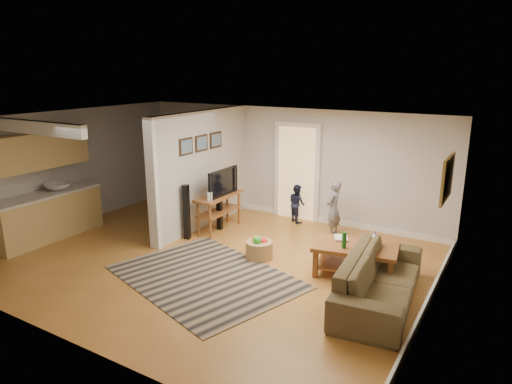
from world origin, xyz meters
TOP-DOWN VIEW (x-y plane):
  - ground at (0.00, 0.00)m, footprint 7.50×7.50m
  - room_shell at (-1.07, 0.43)m, footprint 7.54×6.02m
  - area_rug at (0.38, -0.64)m, footprint 3.50×2.98m
  - sofa at (3.07, 0.04)m, footprint 1.20×2.52m
  - coffee_table at (2.48, 0.72)m, footprint 1.46×1.01m
  - tv_console at (-0.74, 1.36)m, footprint 0.47×1.23m
  - speaker_left at (-1.00, 0.60)m, footprint 0.13×0.13m
  - speaker_right at (-0.76, 1.40)m, footprint 0.12×0.12m
  - toy_basket at (0.75, 0.50)m, footprint 0.49×0.49m
  - child at (1.45, 2.29)m, footprint 0.30×0.43m
  - toddler at (0.43, 2.70)m, footprint 0.53×0.50m

SIDE VIEW (x-z plane):
  - ground at x=0.00m, z-range 0.00..0.00m
  - sofa at x=3.07m, z-range -0.36..0.36m
  - child at x=1.45m, z-range -0.58..0.58m
  - toddler at x=0.43m, z-range -0.43..0.43m
  - area_rug at x=0.38m, z-range 0.00..0.01m
  - toy_basket at x=0.75m, z-range -0.04..0.40m
  - coffee_table at x=2.48m, z-range 0.01..0.81m
  - speaker_right at x=-0.76m, z-range 0.00..1.04m
  - speaker_left at x=-1.00m, z-range 0.00..1.13m
  - tv_console at x=-0.74m, z-range 0.17..1.23m
  - room_shell at x=-1.07m, z-range 0.20..2.72m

